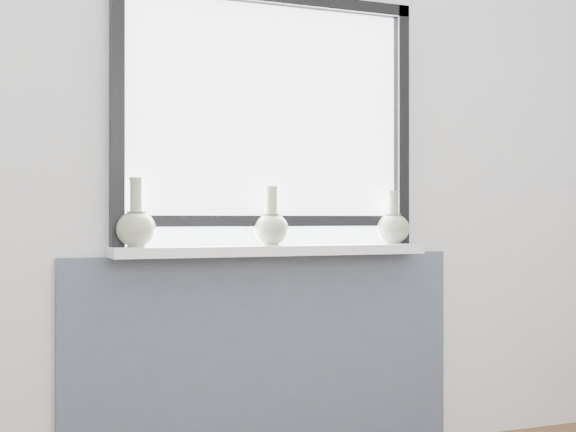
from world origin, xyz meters
name	(u,v)px	position (x,y,z in m)	size (l,w,h in m)	color
back_wall	(265,149)	(0.00, 1.81, 1.30)	(3.60, 0.02, 2.60)	silver
apron_panel	(267,358)	(0.00, 1.78, 0.43)	(1.70, 0.03, 0.86)	#475365
windowsill	(273,250)	(0.00, 1.71, 0.88)	(1.32, 0.18, 0.04)	white
window	(268,115)	(0.00, 1.77, 1.44)	(1.30, 0.06, 1.05)	black
vase_a	(136,225)	(-0.56, 1.72, 0.98)	(0.15, 0.15, 0.27)	#989F80
vase_b	(271,226)	(-0.01, 1.72, 0.98)	(0.14, 0.14, 0.24)	#989F80
vase_c	(393,226)	(0.56, 1.72, 0.98)	(0.14, 0.14, 0.23)	#989F80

